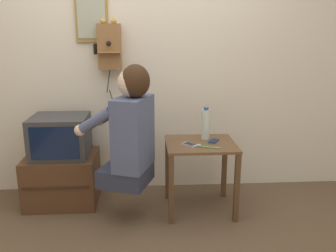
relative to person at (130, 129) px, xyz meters
name	(u,v)px	position (x,y,z in m)	size (l,w,h in m)	color
ground_plane	(139,245)	(0.06, -0.38, -0.76)	(14.00, 14.00, 0.00)	brown
wall_back	(138,55)	(0.06, 0.66, 0.52)	(6.80, 0.05, 2.55)	silver
side_table	(200,157)	(0.57, 0.14, -0.28)	(0.57, 0.51, 0.60)	brown
person	(130,129)	(0.00, 0.00, 0.00)	(0.61, 0.53, 0.94)	#2D3347
tv_stand	(63,178)	(-0.62, 0.36, -0.54)	(0.61, 0.50, 0.44)	#51331E
television	(60,136)	(-0.62, 0.36, -0.15)	(0.47, 0.43, 0.35)	#38383A
wall_phone_antique	(109,46)	(-0.19, 0.58, 0.60)	(0.24, 0.19, 0.81)	olive
framed_picture	(91,14)	(-0.34, 0.62, 0.87)	(0.28, 0.03, 0.47)	olive
cell_phone_held	(190,145)	(0.47, 0.07, -0.16)	(0.12, 0.13, 0.01)	silver
cell_phone_spare	(214,141)	(0.68, 0.16, -0.16)	(0.11, 0.14, 0.01)	navy
water_bottle	(206,124)	(0.63, 0.25, -0.03)	(0.08, 0.08, 0.27)	silver
toothbrush	(207,147)	(0.60, 0.00, -0.16)	(0.17, 0.07, 0.02)	#4CBF66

